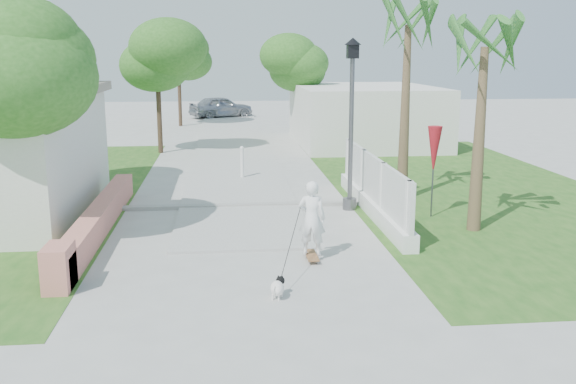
{
  "coord_description": "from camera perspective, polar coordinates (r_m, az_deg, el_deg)",
  "views": [
    {
      "loc": [
        -0.39,
        -10.79,
        4.07
      ],
      "look_at": [
        0.98,
        2.78,
        1.1
      ],
      "focal_mm": 40.0,
      "sensor_mm": 36.0,
      "label": 1
    }
  ],
  "objects": [
    {
      "name": "building_right",
      "position": [
        29.61,
        6.76,
        6.83
      ],
      "size": [
        6.0,
        8.0,
        2.6
      ],
      "primitive_type": "cube",
      "color": "silver",
      "rests_on": "ground"
    },
    {
      "name": "patio_umbrella",
      "position": [
        16.32,
        12.86,
        3.57
      ],
      "size": [
        0.36,
        0.36,
        2.3
      ],
      "color": "#59595E",
      "rests_on": "ground"
    },
    {
      "name": "ground",
      "position": [
        11.53,
        -3.52,
        -8.4
      ],
      "size": [
        90.0,
        90.0,
        0.0
      ],
      "primitive_type": "plane",
      "color": "#B7B7B2",
      "rests_on": "ground"
    },
    {
      "name": "street_lamp",
      "position": [
        16.69,
        5.65,
        6.57
      ],
      "size": [
        0.44,
        0.44,
        4.44
      ],
      "color": "#59595E",
      "rests_on": "ground"
    },
    {
      "name": "tree_left_near",
      "position": [
        14.36,
        -22.72,
        10.36
      ],
      "size": [
        3.6,
        3.6,
        5.28
      ],
      "color": "#4C3826",
      "rests_on": "ground"
    },
    {
      "name": "pink_wall",
      "position": [
        15.11,
        -16.72,
        -2.65
      ],
      "size": [
        0.45,
        8.2,
        0.8
      ],
      "color": "#DE8371",
      "rests_on": "ground"
    },
    {
      "name": "parked_car",
      "position": [
        41.55,
        -5.97,
        7.54
      ],
      "size": [
        4.34,
        3.17,
        1.37
      ],
      "primitive_type": "imported",
      "rotation": [
        0.0,
        0.0,
        2.01
      ],
      "color": "#A2A3A9",
      "rests_on": "ground"
    },
    {
      "name": "grass_right",
      "position": [
        20.59,
        15.38,
        0.45
      ],
      "size": [
        8.0,
        20.0,
        0.01
      ],
      "primitive_type": "cube",
      "color": "#24561B",
      "rests_on": "ground"
    },
    {
      "name": "tree_path_right",
      "position": [
        30.98,
        0.93,
        11.21
      ],
      "size": [
        3.0,
        3.0,
        4.79
      ],
      "color": "#4C3826",
      "rests_on": "ground"
    },
    {
      "name": "skateboarder",
      "position": [
        12.07,
        0.62,
        -3.9
      ],
      "size": [
        1.18,
        2.25,
        1.61
      ],
      "rotation": [
        0.0,
        0.0,
        2.85
      ],
      "color": "#99653D",
      "rests_on": "ground"
    },
    {
      "name": "tree_path_left",
      "position": [
        26.89,
        -11.54,
        11.51
      ],
      "size": [
        3.4,
        3.4,
        5.23
      ],
      "color": "#4C3826",
      "rests_on": "ground"
    },
    {
      "name": "tree_left_mid",
      "position": [
        19.94,
        -20.9,
        9.84
      ],
      "size": [
        3.2,
        3.2,
        4.85
      ],
      "color": "#4C3826",
      "rests_on": "ground"
    },
    {
      "name": "dog",
      "position": [
        10.95,
        -0.92,
        -8.45
      ],
      "size": [
        0.35,
        0.49,
        0.35
      ],
      "rotation": [
        0.0,
        0.0,
        -0.38
      ],
      "color": "white",
      "rests_on": "ground"
    },
    {
      "name": "lattice_fence",
      "position": [
        16.61,
        7.54,
        -0.08
      ],
      "size": [
        0.35,
        7.0,
        1.5
      ],
      "color": "white",
      "rests_on": "ground"
    },
    {
      "name": "path_strip",
      "position": [
        31.05,
        -5.03,
        4.76
      ],
      "size": [
        3.2,
        36.0,
        0.06
      ],
      "primitive_type": "cube",
      "color": "#B7B7B2",
      "rests_on": "ground"
    },
    {
      "name": "bollard",
      "position": [
        21.08,
        -4.1,
        2.73
      ],
      "size": [
        0.14,
        0.14,
        1.09
      ],
      "color": "white",
      "rests_on": "ground"
    },
    {
      "name": "palm_far",
      "position": [
        17.99,
        10.61,
        13.4
      ],
      "size": [
        1.8,
        1.8,
        5.3
      ],
      "color": "brown",
      "rests_on": "ground"
    },
    {
      "name": "tree_path_far",
      "position": [
        36.84,
        -9.7,
        11.72
      ],
      "size": [
        3.2,
        3.2,
        5.17
      ],
      "color": "#4C3826",
      "rests_on": "ground"
    },
    {
      "name": "curb",
      "position": [
        17.26,
        -4.33,
        -1.22
      ],
      "size": [
        6.5,
        0.25,
        0.1
      ],
      "primitive_type": "cube",
      "color": "#999993",
      "rests_on": "ground"
    },
    {
      "name": "palm_near",
      "position": [
        15.14,
        17.05,
        11.32
      ],
      "size": [
        1.8,
        1.8,
        4.7
      ],
      "color": "brown",
      "rests_on": "ground"
    }
  ]
}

